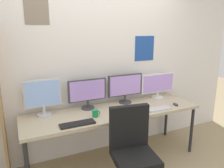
{
  "coord_description": "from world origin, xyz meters",
  "views": [
    {
      "loc": [
        -1.16,
        -1.86,
        1.79
      ],
      "look_at": [
        0.0,
        0.65,
        1.09
      ],
      "focal_mm": 34.97,
      "sensor_mm": 36.0,
      "label": 1
    }
  ],
  "objects": [
    {
      "name": "monitor_far_right",
      "position": [
        0.86,
        0.81,
        0.95
      ],
      "size": [
        0.59,
        0.18,
        0.38
      ],
      "color": "silver",
      "rests_on": "desk"
    },
    {
      "name": "monitor_center_left",
      "position": [
        -0.29,
        0.81,
        0.97
      ],
      "size": [
        0.52,
        0.18,
        0.41
      ],
      "color": "#38383D",
      "rests_on": "desk"
    },
    {
      "name": "desk",
      "position": [
        0.0,
        0.6,
        0.69
      ],
      "size": [
        2.36,
        0.68,
        0.74
      ],
      "color": "tan",
      "rests_on": "ground_plane"
    },
    {
      "name": "wall_back",
      "position": [
        -0.0,
        1.02,
        1.3
      ],
      "size": [
        4.76,
        0.11,
        2.6
      ],
      "color": "silver",
      "rests_on": "ground_plane"
    },
    {
      "name": "keyboard_left",
      "position": [
        -0.56,
        0.37,
        0.75
      ],
      "size": [
        0.4,
        0.13,
        0.02
      ],
      "primitive_type": "cube",
      "color": "black",
      "rests_on": "desk"
    },
    {
      "name": "coffee_mug",
      "position": [
        -0.29,
        0.5,
        0.79
      ],
      "size": [
        0.11,
        0.08,
        0.09
      ],
      "color": "#1E8C4C",
      "rests_on": "desk"
    },
    {
      "name": "office_chair",
      "position": [
        -0.08,
        -0.06,
        0.4
      ],
      "size": [
        0.52,
        0.52,
        0.99
      ],
      "color": "#2D2D33",
      "rests_on": "ground_plane"
    },
    {
      "name": "monitor_far_left",
      "position": [
        -0.86,
        0.81,
        0.99
      ],
      "size": [
        0.44,
        0.18,
        0.46
      ],
      "color": "silver",
      "rests_on": "desk"
    },
    {
      "name": "keyboard_right",
      "position": [
        0.56,
        0.37,
        0.75
      ],
      "size": [
        0.34,
        0.13,
        0.02
      ],
      "primitive_type": "cube",
      "color": "silver",
      "rests_on": "desk"
    },
    {
      "name": "monitor_center_right",
      "position": [
        0.29,
        0.81,
        0.98
      ],
      "size": [
        0.53,
        0.18,
        0.42
      ],
      "color": "#38383D",
      "rests_on": "desk"
    },
    {
      "name": "computer_mouse",
      "position": [
        0.88,
        0.41,
        0.76
      ],
      "size": [
        0.06,
        0.1,
        0.03
      ],
      "primitive_type": "ellipsoid",
      "color": "#38383D",
      "rests_on": "desk"
    }
  ]
}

